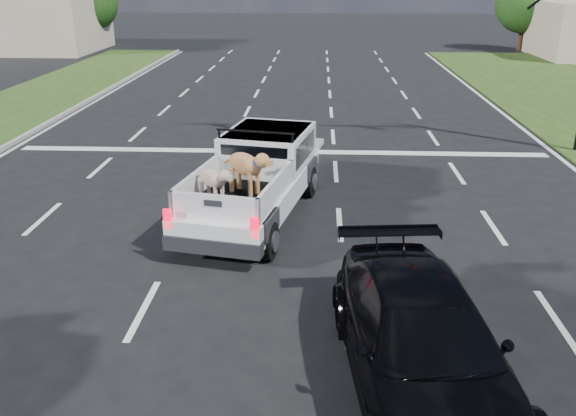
# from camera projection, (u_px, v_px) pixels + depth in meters

# --- Properties ---
(ground) EXTENTS (160.00, 160.00, 0.00)m
(ground) POSITION_uv_depth(u_px,v_px,m) (244.00, 313.00, 10.42)
(ground) COLOR black
(ground) RESTS_ON ground
(road_markings) EXTENTS (17.75, 60.00, 0.01)m
(road_markings) POSITION_uv_depth(u_px,v_px,m) (272.00, 186.00, 16.53)
(road_markings) COLOR silver
(road_markings) RESTS_ON ground
(building_left) EXTENTS (10.00, 8.00, 4.40)m
(building_left) POSITION_uv_depth(u_px,v_px,m) (27.00, 19.00, 44.06)
(building_left) COLOR #BDA990
(building_left) RESTS_ON ground
(tree_far_c) EXTENTS (4.20, 4.20, 5.40)m
(tree_far_c) POSITION_uv_depth(u_px,v_px,m) (89.00, 2.00, 45.34)
(tree_far_c) COLOR #332114
(tree_far_c) RESTS_ON ground
(tree_far_d) EXTENTS (4.20, 4.20, 5.40)m
(tree_far_d) POSITION_uv_depth(u_px,v_px,m) (525.00, 4.00, 43.85)
(tree_far_d) COLOR #332114
(tree_far_d) RESTS_ON ground
(pickup_truck) EXTENTS (3.03, 5.81, 2.07)m
(pickup_truck) POSITION_uv_depth(u_px,v_px,m) (256.00, 177.00, 14.24)
(pickup_truck) COLOR black
(pickup_truck) RESTS_ON ground
(black_coupe) EXTENTS (2.56, 5.24, 1.47)m
(black_coupe) POSITION_uv_depth(u_px,v_px,m) (422.00, 342.00, 8.30)
(black_coupe) COLOR black
(black_coupe) RESTS_ON ground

